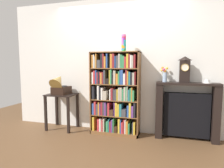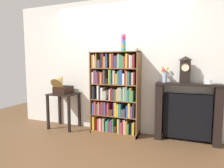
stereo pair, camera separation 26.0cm
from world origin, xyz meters
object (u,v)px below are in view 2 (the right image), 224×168
(cup_stack, at_px, (123,43))
(flower_vase, at_px, (165,75))
(side_table_left, at_px, (64,102))
(gramophone, at_px, (62,85))
(bookshelf, at_px, (115,95))
(teacup_with_saucer, at_px, (208,82))
(fireplace_mantel, at_px, (187,113))
(mantel_clock, at_px, (185,70))

(cup_stack, relative_size, flower_vase, 1.12)
(side_table_left, bearing_deg, gramophone, -90.00)
(bookshelf, xyz_separation_m, teacup_with_saucer, (1.58, 0.06, 0.29))
(side_table_left, bearing_deg, bookshelf, 2.27)
(cup_stack, xyz_separation_m, side_table_left, (-1.29, -0.02, -1.17))
(bookshelf, height_order, side_table_left, bookshelf)
(gramophone, xyz_separation_m, teacup_with_saucer, (2.71, 0.17, 0.12))
(gramophone, relative_size, fireplace_mantel, 0.45)
(mantel_clock, bearing_deg, teacup_with_saucer, 0.31)
(side_table_left, xyz_separation_m, gramophone, (-0.00, -0.06, 0.38))
(bookshelf, height_order, mantel_clock, bookshelf)
(bookshelf, height_order, teacup_with_saucer, bookshelf)
(side_table_left, distance_m, flower_vase, 2.11)
(teacup_with_saucer, bearing_deg, flower_vase, 179.44)
(cup_stack, height_order, fireplace_mantel, cup_stack)
(fireplace_mantel, bearing_deg, mantel_clock, -159.52)
(bookshelf, bearing_deg, side_table_left, -177.73)
(mantel_clock, bearing_deg, fireplace_mantel, 20.48)
(teacup_with_saucer, bearing_deg, fireplace_mantel, 176.32)
(cup_stack, relative_size, gramophone, 0.64)
(gramophone, bearing_deg, mantel_clock, 4.00)
(mantel_clock, distance_m, teacup_with_saucer, 0.41)
(bookshelf, distance_m, side_table_left, 1.15)
(side_table_left, relative_size, teacup_with_saucer, 5.16)
(cup_stack, relative_size, mantel_clock, 0.68)
(side_table_left, height_order, teacup_with_saucer, teacup_with_saucer)
(cup_stack, bearing_deg, side_table_left, -179.00)
(bookshelf, distance_m, cup_stack, 0.97)
(teacup_with_saucer, bearing_deg, mantel_clock, -179.69)
(side_table_left, bearing_deg, teacup_with_saucer, 2.27)
(bookshelf, relative_size, flower_vase, 5.74)
(cup_stack, bearing_deg, gramophone, -176.40)
(cup_stack, height_order, teacup_with_saucer, cup_stack)
(fireplace_mantel, height_order, mantel_clock, mantel_clock)
(bookshelf, height_order, flower_vase, bookshelf)
(bookshelf, relative_size, fireplace_mantel, 1.49)
(cup_stack, bearing_deg, mantel_clock, 4.48)
(fireplace_mantel, bearing_deg, teacup_with_saucer, -3.68)
(mantel_clock, height_order, teacup_with_saucer, mantel_clock)
(side_table_left, bearing_deg, fireplace_mantel, 3.02)
(side_table_left, distance_m, gramophone, 0.39)
(flower_vase, relative_size, teacup_with_saucer, 1.93)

